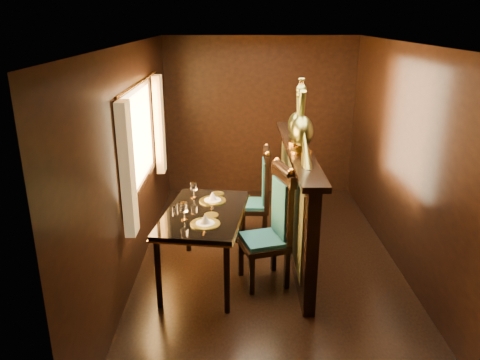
{
  "coord_description": "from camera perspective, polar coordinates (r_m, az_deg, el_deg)",
  "views": [
    {
      "loc": [
        -0.38,
        -4.85,
        2.76
      ],
      "look_at": [
        -0.33,
        0.25,
        0.98
      ],
      "focal_mm": 35.0,
      "sensor_mm": 36.0,
      "label": 1
    }
  ],
  "objects": [
    {
      "name": "partition",
      "position": [
        5.58,
        6.75,
        -2.37
      ],
      "size": [
        0.26,
        2.7,
        1.36
      ],
      "color": "black",
      "rests_on": "ground"
    },
    {
      "name": "chair_right",
      "position": [
        6.02,
        2.5,
        -1.38
      ],
      "size": [
        0.45,
        0.49,
        1.23
      ],
      "rotation": [
        0.0,
        0.0,
        -0.02
      ],
      "color": "black",
      "rests_on": "ground"
    },
    {
      "name": "peacock_left",
      "position": [
        5.02,
        7.65,
        7.55
      ],
      "size": [
        0.25,
        0.66,
        0.79
      ],
      "primitive_type": null,
      "color": "#16442B",
      "rests_on": "partition"
    },
    {
      "name": "chair_left",
      "position": [
        5.0,
        4.29,
        -5.06
      ],
      "size": [
        0.61,
        0.62,
        1.35
      ],
      "rotation": [
        0.0,
        0.0,
        0.29
      ],
      "color": "black",
      "rests_on": "ground"
    },
    {
      "name": "peacock_right",
      "position": [
        5.39,
        7.09,
        8.06
      ],
      "size": [
        0.23,
        0.61,
        0.73
      ],
      "primitive_type": null,
      "color": "#16442B",
      "rests_on": "partition"
    },
    {
      "name": "dining_table",
      "position": [
        5.03,
        -4.43,
        -4.61
      ],
      "size": [
        1.0,
        1.46,
        1.0
      ],
      "rotation": [
        0.0,
        0.0,
        -0.14
      ],
      "color": "black",
      "rests_on": "ground"
    },
    {
      "name": "room_shell",
      "position": [
        5.01,
        2.89,
        5.67
      ],
      "size": [
        3.04,
        5.04,
        2.52
      ],
      "color": "black",
      "rests_on": "ground"
    },
    {
      "name": "ground",
      "position": [
        5.59,
        3.51,
        -10.35
      ],
      "size": [
        5.0,
        5.0,
        0.0
      ],
      "primitive_type": "plane",
      "color": "black",
      "rests_on": "ground"
    }
  ]
}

